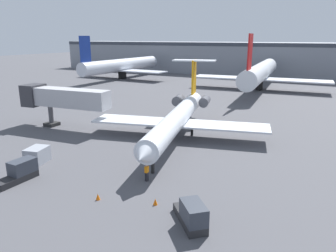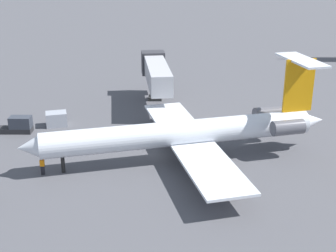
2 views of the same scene
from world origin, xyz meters
The scene contains 6 objects.
ground_plane centered at (0.00, 0.00, -0.05)m, with size 400.00×400.00×0.10m, color #4C4C51.
regional_jet centered at (-0.13, 3.12, 2.93)m, with size 23.79×30.40×9.48m.
jet_bridge centered at (-17.78, -0.75, 4.43)m, with size 14.27×4.52×6.12m.
ground_crew_marshaller centered at (3.39, -10.77, 0.86)m, with size 0.26×0.40×1.69m.
baggage_tug_trailing centered at (-7.16, -16.25, 0.84)m, with size 1.44×4.01×1.90m.
cargo_container_uld centered at (-9.39, -12.37, 0.83)m, with size 2.37×2.78×1.65m.
Camera 2 is at (42.20, 0.94, 19.59)m, focal length 49.73 mm.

